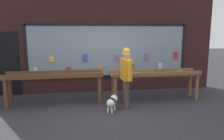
% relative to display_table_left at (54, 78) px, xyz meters
% --- Properties ---
extents(ground_plane, '(40.00, 40.00, 0.00)m').
position_rel_display_table_left_xyz_m(ground_plane, '(1.52, -1.10, -0.77)').
color(ground_plane, '#2D2D33').
extents(shopfront_facade, '(8.02, 0.29, 3.37)m').
position_rel_display_table_left_xyz_m(shopfront_facade, '(1.49, 1.29, 0.89)').
color(shopfront_facade, '#331919').
rests_on(shopfront_facade, ground_plane).
extents(display_table_left, '(2.78, 0.61, 0.96)m').
position_rel_display_table_left_xyz_m(display_table_left, '(0.00, 0.00, 0.00)').
color(display_table_left, brown).
rests_on(display_table_left, ground_plane).
extents(display_table_right, '(2.78, 0.60, 0.92)m').
position_rel_display_table_left_xyz_m(display_table_right, '(3.03, 0.00, -0.03)').
color(display_table_right, brown).
rests_on(display_table_right, ground_plane).
extents(person_browsing, '(0.24, 0.66, 1.68)m').
position_rel_display_table_left_xyz_m(person_browsing, '(1.98, -0.65, 0.21)').
color(person_browsing, '#4C382D').
rests_on(person_browsing, ground_plane).
extents(small_dog, '(0.39, 0.53, 0.40)m').
position_rel_display_table_left_xyz_m(small_dog, '(1.56, -0.81, -0.51)').
color(small_dog, white).
rests_on(small_dog, ground_plane).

